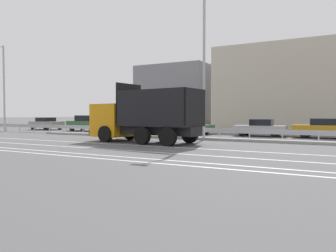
# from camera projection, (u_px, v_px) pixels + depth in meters

# --- Properties ---
(ground_plane) EXTENTS (320.00, 320.00, 0.00)m
(ground_plane) POSITION_uv_depth(u_px,v_px,m) (186.00, 142.00, 20.68)
(ground_plane) COLOR #565659
(lane_strip_0) EXTENTS (53.71, 0.16, 0.01)m
(lane_strip_0) POSITION_uv_depth(u_px,v_px,m) (128.00, 145.00, 18.86)
(lane_strip_0) COLOR silver
(lane_strip_0) RESTS_ON ground_plane
(lane_strip_1) EXTENTS (53.71, 0.16, 0.01)m
(lane_strip_1) POSITION_uv_depth(u_px,v_px,m) (101.00, 149.00, 16.71)
(lane_strip_1) COLOR silver
(lane_strip_1) RESTS_ON ground_plane
(lane_strip_2) EXTENTS (53.71, 0.16, 0.01)m
(lane_strip_2) POSITION_uv_depth(u_px,v_px,m) (72.00, 153.00, 14.93)
(lane_strip_2) COLOR silver
(lane_strip_2) RESTS_ON ground_plane
(lane_strip_3) EXTENTS (53.71, 0.16, 0.01)m
(lane_strip_3) POSITION_uv_depth(u_px,v_px,m) (57.00, 155.00, 14.17)
(lane_strip_3) COLOR silver
(lane_strip_3) RESTS_ON ground_plane
(median_island) EXTENTS (29.54, 1.10, 0.18)m
(median_island) POSITION_uv_depth(u_px,v_px,m) (201.00, 138.00, 22.85)
(median_island) COLOR gray
(median_island) RESTS_ON ground_plane
(median_guardrail) EXTENTS (53.71, 0.09, 0.78)m
(median_guardrail) POSITION_uv_depth(u_px,v_px,m) (205.00, 131.00, 23.57)
(median_guardrail) COLOR #9EA0A5
(median_guardrail) RESTS_ON ground_plane
(dump_truck) EXTENTS (7.62, 3.28, 3.73)m
(dump_truck) POSITION_uv_depth(u_px,v_px,m) (134.00, 122.00, 20.92)
(dump_truck) COLOR orange
(dump_truck) RESTS_ON ground_plane
(median_road_sign) EXTENTS (0.86, 0.16, 2.58)m
(median_road_sign) POSITION_uv_depth(u_px,v_px,m) (132.00, 119.00, 25.55)
(median_road_sign) COLOR white
(median_road_sign) RESTS_ON ground_plane
(street_lamp_0) EXTENTS (0.71, 2.45, 8.60)m
(street_lamp_0) POSITION_uv_depth(u_px,v_px,m) (2.00, 84.00, 32.50)
(street_lamp_0) COLOR #ADADB2
(street_lamp_0) RESTS_ON ground_plane
(street_lamp_1) EXTENTS (0.71, 1.91, 9.86)m
(street_lamp_1) POSITION_uv_depth(u_px,v_px,m) (203.00, 61.00, 22.31)
(street_lamp_1) COLOR #ADADB2
(street_lamp_1) RESTS_ON ground_plane
(parked_car_0) EXTENTS (4.07, 1.96, 1.40)m
(parked_car_0) POSITION_uv_depth(u_px,v_px,m) (46.00, 123.00, 37.57)
(parked_car_0) COLOR gray
(parked_car_0) RESTS_ON ground_plane
(parked_car_1) EXTENTS (4.45, 1.81, 1.65)m
(parked_car_1) POSITION_uv_depth(u_px,v_px,m) (87.00, 123.00, 34.79)
(parked_car_1) COLOR #335B33
(parked_car_1) RESTS_ON ground_plane
(parked_car_2) EXTENTS (4.69, 1.87, 1.52)m
(parked_car_2) POSITION_uv_depth(u_px,v_px,m) (129.00, 124.00, 31.96)
(parked_car_2) COLOR navy
(parked_car_2) RESTS_ON ground_plane
(parked_car_3) EXTENTS (4.29, 2.06, 1.33)m
(parked_car_3) POSITION_uv_depth(u_px,v_px,m) (189.00, 126.00, 29.08)
(parked_car_3) COLOR #335B33
(parked_car_3) RESTS_ON ground_plane
(parked_car_4) EXTENTS (4.08, 2.18, 1.37)m
(parked_car_4) POSITION_uv_depth(u_px,v_px,m) (260.00, 128.00, 26.30)
(parked_car_4) COLOR #A3A3A8
(parked_car_4) RESTS_ON ground_plane
(parked_car_5) EXTENTS (4.91, 1.96, 1.45)m
(parked_car_5) POSITION_uv_depth(u_px,v_px,m) (328.00, 128.00, 23.94)
(parked_car_5) COLOR #B27A14
(parked_car_5) RESTS_ON ground_plane
(background_building_0) EXTENTS (10.59, 8.76, 8.92)m
(background_building_0) POSITION_uv_depth(u_px,v_px,m) (178.00, 97.00, 49.71)
(background_building_0) COLOR gray
(background_building_0) RESTS_ON ground_plane
(background_building_1) EXTENTS (20.54, 14.40, 9.58)m
(background_building_1) POSITION_uv_depth(u_px,v_px,m) (312.00, 89.00, 39.65)
(background_building_1) COLOR beige
(background_building_1) RESTS_ON ground_plane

